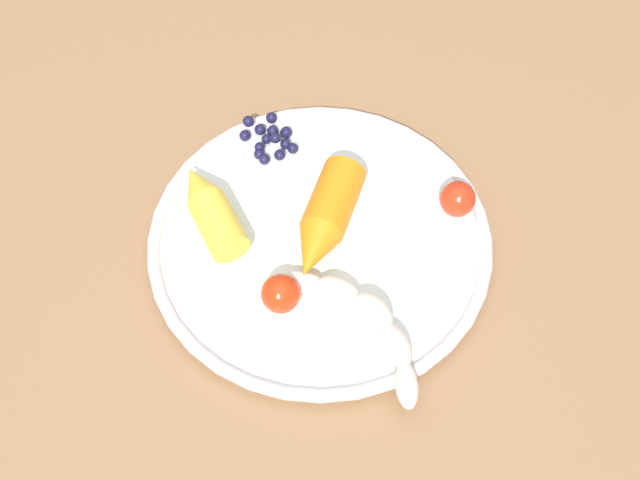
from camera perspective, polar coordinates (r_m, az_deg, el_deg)
name	(u,v)px	position (r m, az deg, el deg)	size (l,w,h in m)	color
dining_table	(262,311)	(0.88, -3.81, -4.66)	(1.07, 0.76, 0.72)	olive
plate	(320,242)	(0.80, 0.00, -0.11)	(0.32, 0.32, 0.02)	white
banana	(364,320)	(0.75, 2.90, -5.24)	(0.12, 0.13, 0.03)	beige
carrot_orange	(325,221)	(0.79, 0.35, 1.27)	(0.08, 0.13, 0.04)	orange
carrot_yellow	(210,208)	(0.80, -7.20, 2.07)	(0.08, 0.11, 0.04)	yellow
blueberry_pile	(269,138)	(0.86, -3.33, 6.65)	(0.06, 0.06, 0.02)	#191638
tomato_near	(281,294)	(0.75, -2.58, -3.51)	(0.03, 0.03, 0.03)	red
tomato_mid	(458,199)	(0.81, 8.97, 2.67)	(0.03, 0.03, 0.03)	red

